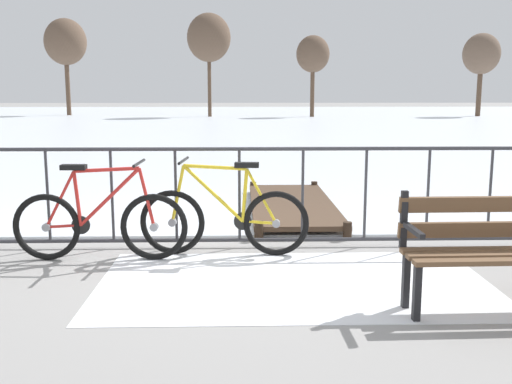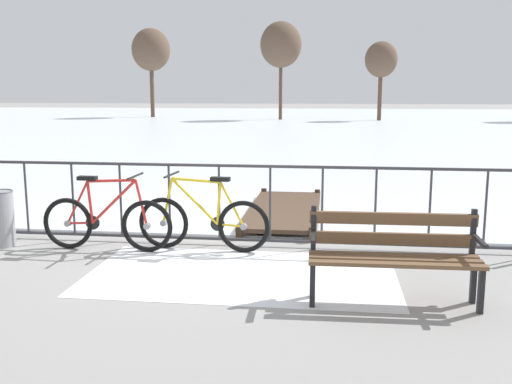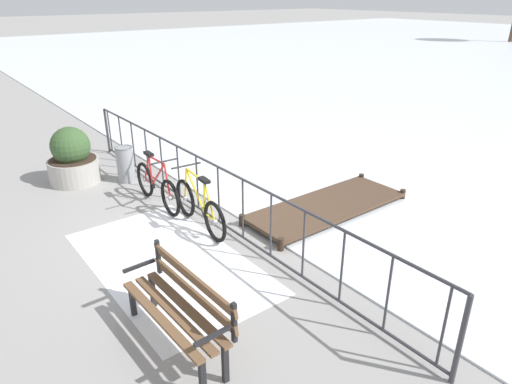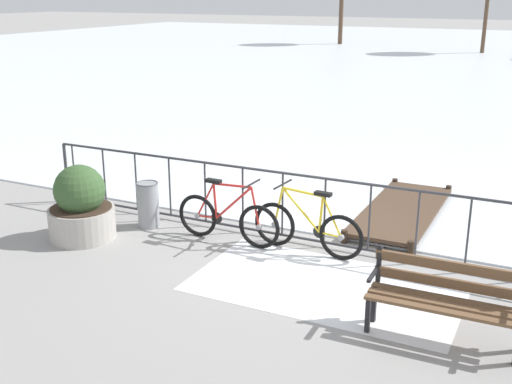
{
  "view_description": "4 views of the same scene",
  "coord_description": "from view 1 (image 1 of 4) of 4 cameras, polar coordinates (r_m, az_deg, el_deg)",
  "views": [
    {
      "loc": [
        0.34,
        -6.07,
        1.64
      ],
      "look_at": [
        0.49,
        -0.57,
        0.69
      ],
      "focal_mm": 41.28,
      "sensor_mm": 36.0,
      "label": 1
    },
    {
      "loc": [
        1.73,
        -7.24,
        2.0
      ],
      "look_at": [
        0.91,
        -0.73,
        0.85
      ],
      "focal_mm": 40.55,
      "sensor_mm": 36.0,
      "label": 2
    },
    {
      "loc": [
        5.99,
        -3.6,
        3.55
      ],
      "look_at": [
        1.1,
        0.17,
        0.84
      ],
      "focal_mm": 31.93,
      "sensor_mm": 36.0,
      "label": 3
    },
    {
      "loc": [
        3.24,
        -8.16,
        3.6
      ],
      "look_at": [
        -0.51,
        -0.54,
        0.89
      ],
      "focal_mm": 44.47,
      "sensor_mm": 36.0,
      "label": 4
    }
  ],
  "objects": [
    {
      "name": "railing_fence",
      "position": [
        6.18,
        -4.7,
        -0.36
      ],
      "size": [
        9.06,
        0.06,
        1.07
      ],
      "color": "#38383D",
      "rests_on": "ground"
    },
    {
      "name": "tree_west_mid",
      "position": [
        38.6,
        -4.59,
        14.66
      ],
      "size": [
        2.76,
        2.76,
        6.52
      ],
      "color": "brown",
      "rests_on": "ground"
    },
    {
      "name": "frozen_pond",
      "position": [
        34.51,
        -2.11,
        7.03
      ],
      "size": [
        80.0,
        56.0,
        0.03
      ],
      "primitive_type": "cube",
      "color": "silver",
      "rests_on": "ground"
    },
    {
      "name": "ground_plane",
      "position": [
        6.3,
        -4.63,
        -5.38
      ],
      "size": [
        160.0,
        160.0,
        0.0
      ],
      "primitive_type": "plane",
      "color": "gray"
    },
    {
      "name": "tree_far_west",
      "position": [
        38.36,
        5.53,
        13.09
      ],
      "size": [
        2.1,
        2.1,
        5.13
      ],
      "color": "brown",
      "rests_on": "ground"
    },
    {
      "name": "wooden_dock",
      "position": [
        8.04,
        3.48,
        -1.18
      ],
      "size": [
        1.1,
        3.08,
        0.2
      ],
      "color": "#4C3828",
      "rests_on": "ground"
    },
    {
      "name": "bicycle_near_railing",
      "position": [
        5.94,
        -14.9,
        -2.94
      ],
      "size": [
        1.71,
        0.52,
        0.97
      ],
      "color": "black",
      "rests_on": "ground"
    },
    {
      "name": "tree_centre",
      "position": [
        42.69,
        -17.98,
        13.62
      ],
      "size": [
        2.8,
        2.8,
        6.46
      ],
      "color": "brown",
      "rests_on": "ground"
    },
    {
      "name": "park_bench",
      "position": [
        4.84,
        23.23,
        -4.53
      ],
      "size": [
        1.61,
        0.52,
        0.89
      ],
      "color": "brown",
      "rests_on": "ground"
    },
    {
      "name": "bicycle_second",
      "position": [
        5.93,
        -3.08,
        -2.65
      ],
      "size": [
        1.71,
        0.52,
        0.97
      ],
      "color": "black",
      "rests_on": "ground"
    },
    {
      "name": "tree_east_mid",
      "position": [
        41.65,
        21.0,
        12.33
      ],
      "size": [
        2.37,
        2.37,
        5.34
      ],
      "color": "brown",
      "rests_on": "ground"
    },
    {
      "name": "snow_patch",
      "position": [
        5.16,
        3.72,
        -8.76
      ],
      "size": [
        3.38,
        1.88,
        0.01
      ],
      "primitive_type": "cube",
      "color": "white",
      "rests_on": "ground"
    }
  ]
}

